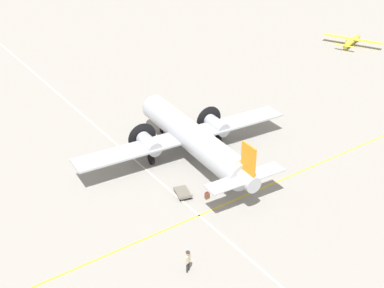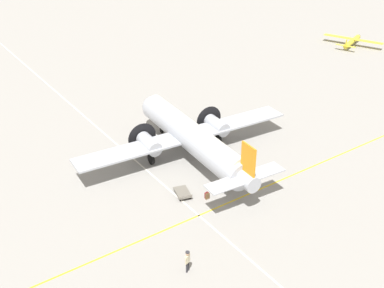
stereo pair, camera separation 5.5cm
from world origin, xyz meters
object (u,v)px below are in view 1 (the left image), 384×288
Objects in this scene: suitcase_near_door at (208,196)px; airliner_main at (190,135)px; baggage_cart at (183,193)px; suitcase_upright_spare at (207,195)px; light_aircraft_distant at (352,41)px; crew_foreground at (188,259)px.

airliner_main is at bearing 67.39° from suitcase_near_door.
baggage_cart is at bearing 130.13° from suitcase_near_door.
suitcase_near_door is 0.18m from suitcase_upright_spare.
suitcase_near_door is at bearing -176.05° from light_aircraft_distant.
baggage_cart is (-4.35, -5.18, -2.29)m from airliner_main.
baggage_cart is at bearing -178.47° from light_aircraft_distant.
light_aircraft_distant is at bearing 25.18° from suitcase_near_door.
suitcase_near_door is 2.28m from baggage_cart.
suitcase_upright_spare is 0.06× the size of light_aircraft_distant.
baggage_cart is 0.24× the size of light_aircraft_distant.
baggage_cart is (-1.50, 1.56, -0.01)m from suitcase_upright_spare.
light_aircraft_distant is (48.13, 20.19, 0.53)m from baggage_cart.
light_aircraft_distant reaches higher than suitcase_upright_spare.
light_aircraft_distant reaches higher than crew_foreground.
airliner_main is 16.33m from crew_foreground.
suitcase_upright_spare is (-2.85, -6.74, -2.27)m from airliner_main.
crew_foreground is 2.93× the size of suitcase_near_door.
airliner_main is 7.14m from baggage_cart.
crew_foreground is 9.14m from suitcase_near_door.
baggage_cart is at bearing 133.81° from suitcase_upright_spare.
crew_foreground is 0.19× the size of light_aircraft_distant.
airliner_main reaches higher than crew_foreground.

